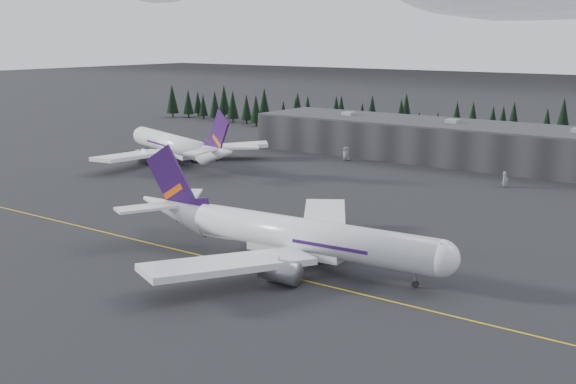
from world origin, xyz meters
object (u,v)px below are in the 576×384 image
Objects in this scene: jet_parked at (179,146)px; gse_vehicle_a at (346,159)px; jet_main at (283,233)px; terminal at (481,144)px; gse_vehicle_b at (505,184)px.

gse_vehicle_a is (40.81, 36.65, -4.95)m from jet_parked.
gse_vehicle_a is at bearing 111.21° from jet_main.
terminal is 37.42× the size of gse_vehicle_b.
jet_parked is 14.20× the size of gse_vehicle_a.
gse_vehicle_a is 58.48m from gse_vehicle_b.
jet_parked is (-89.51, 63.71, 0.03)m from jet_main.
gse_vehicle_b is at bearing -145.54° from jet_parked.
jet_parked is at bearing -161.39° from gse_vehicle_a.
gse_vehicle_b is (8.88, 90.13, -4.84)m from jet_main.
jet_parked reaches higher than terminal.
terminal is at bearing 5.36° from gse_vehicle_a.
gse_vehicle_a is 1.08× the size of gse_vehicle_b.
gse_vehicle_b is (57.58, -10.22, 0.09)m from gse_vehicle_a.
terminal is 43.60m from gse_vehicle_a.
jet_parked reaches higher than gse_vehicle_b.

